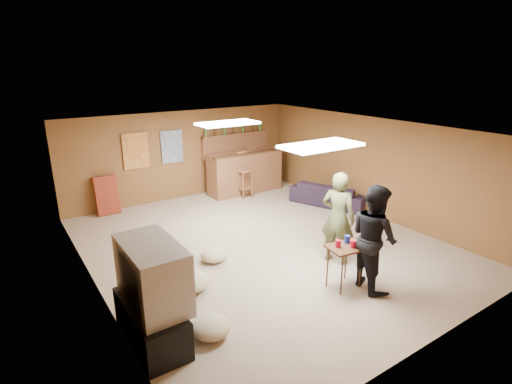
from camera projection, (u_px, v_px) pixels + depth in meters
ground at (262, 244)px, 7.66m from camera, size 7.00×7.00×0.00m
ceiling at (262, 130)px, 6.98m from camera, size 6.00×7.00×0.02m
wall_back at (183, 155)px, 10.08m from camera, size 6.00×0.02×2.20m
wall_front at (437, 266)px, 4.56m from camera, size 6.00×0.02×2.20m
wall_left at (91, 225)px, 5.72m from camera, size 0.02×7.00×2.20m
wall_right at (372, 167)px, 8.92m from camera, size 0.02×7.00×2.20m
tv_stand at (151, 322)px, 4.95m from camera, size 0.55×1.30×0.50m
dvd_box at (169, 323)px, 5.10m from camera, size 0.35×0.50×0.08m
tv_body at (153, 274)px, 4.79m from camera, size 0.60×1.10×0.80m
tv_screen at (177, 267)px, 4.95m from camera, size 0.02×0.95×0.65m
bar_counter at (245, 172)px, 10.61m from camera, size 2.00×0.60×1.10m
bar_lip at (250, 153)px, 10.25m from camera, size 2.10×0.12×0.05m
bar_shelf at (236, 134)px, 10.68m from camera, size 2.00×0.18×0.05m
bar_backing at (235, 145)px, 10.78m from camera, size 2.00×0.14×0.60m
poster_left at (136, 151)px, 9.33m from camera, size 0.60×0.03×0.85m
poster_right at (172, 147)px, 9.81m from camera, size 0.55×0.03×0.80m
folding_chair_stack at (107, 195)px, 9.06m from camera, size 0.50×0.26×0.91m
ceiling_panel_front at (321, 146)px, 5.81m from camera, size 1.20×0.60×0.04m
ceiling_panel_back at (228, 123)px, 7.94m from camera, size 1.20×0.60×0.04m
person_olive at (338, 218)px, 6.77m from camera, size 0.60×0.70×1.62m
person_black at (374, 237)px, 5.98m from camera, size 0.80×0.93×1.64m
sofa at (329, 194)px, 9.74m from camera, size 1.37×1.99×0.54m
tray_table at (344, 267)px, 6.11m from camera, size 0.58×0.49×0.68m
cup_red_near at (338, 244)px, 5.98m from camera, size 0.10×0.10×0.11m
cup_red_far at (353, 244)px, 5.96m from camera, size 0.10×0.10×0.11m
cup_blue at (347, 239)px, 6.12m from camera, size 0.09×0.09×0.12m
bar_stool_left at (245, 176)px, 10.16m from camera, size 0.41×0.41×1.14m
bar_stool_right at (255, 172)px, 10.63m from camera, size 0.40×0.40×1.11m
cushion_near_tv at (191, 281)px, 6.10m from camera, size 0.58×0.58×0.26m
cushion_mid at (214, 255)px, 6.99m from camera, size 0.59×0.59×0.21m
cushion_far at (211, 327)px, 5.07m from camera, size 0.54×0.54×0.23m
bottle_row at (234, 129)px, 10.58m from camera, size 1.76×0.08×0.26m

